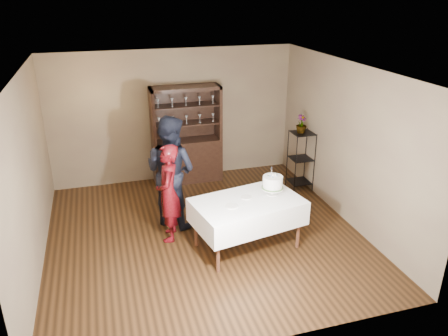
{
  "coord_description": "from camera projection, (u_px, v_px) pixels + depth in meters",
  "views": [
    {
      "loc": [
        -1.45,
        -6.1,
        3.81
      ],
      "look_at": [
        0.37,
        0.1,
        1.11
      ],
      "focal_mm": 35.0,
      "sensor_mm": 36.0,
      "label": 1
    }
  ],
  "objects": [
    {
      "name": "potted_plant",
      "position": [
        301.0,
        124.0,
        8.36
      ],
      "size": [
        0.26,
        0.26,
        0.36
      ],
      "primitive_type": "imported",
      "rotation": [
        0.0,
        0.0,
        0.37
      ],
      "color": "#416831",
      "rests_on": "plant_etagere"
    },
    {
      "name": "cake_table",
      "position": [
        247.0,
        212.0,
        6.68
      ],
      "size": [
        1.77,
        1.28,
        0.81
      ],
      "rotation": [
        0.0,
        0.0,
        0.19
      ],
      "color": "white",
      "rests_on": "floor"
    },
    {
      "name": "plate_far",
      "position": [
        246.0,
        197.0,
        6.69
      ],
      "size": [
        0.21,
        0.21,
        0.01
      ],
      "primitive_type": "cylinder",
      "rotation": [
        0.0,
        0.0,
        0.26
      ],
      "color": "silver",
      "rests_on": "cake_table"
    },
    {
      "name": "wall_left",
      "position": [
        29.0,
        177.0,
        6.07
      ],
      "size": [
        0.02,
        5.0,
        2.7
      ],
      "primitive_type": "cube",
      "color": "brown",
      "rests_on": "floor"
    },
    {
      "name": "woman",
      "position": [
        168.0,
        193.0,
        6.86
      ],
      "size": [
        0.5,
        0.65,
        1.6
      ],
      "primitive_type": "imported",
      "rotation": [
        0.0,
        0.0,
        -1.79
      ],
      "color": "#3D0507",
      "rests_on": "floor"
    },
    {
      "name": "wall_right",
      "position": [
        346.0,
        143.0,
        7.38
      ],
      "size": [
        0.02,
        5.0,
        2.7
      ],
      "primitive_type": "cube",
      "color": "brown",
      "rests_on": "floor"
    },
    {
      "name": "plate_near",
      "position": [
        232.0,
        206.0,
        6.42
      ],
      "size": [
        0.23,
        0.23,
        0.01
      ],
      "primitive_type": "cylinder",
      "rotation": [
        0.0,
        0.0,
        0.2
      ],
      "color": "silver",
      "rests_on": "cake_table"
    },
    {
      "name": "ceiling",
      "position": [
        201.0,
        70.0,
        6.21
      ],
      "size": [
        5.0,
        5.0,
        0.0
      ],
      "primitive_type": "plane",
      "rotation": [
        3.14,
        0.0,
        0.0
      ],
      "color": "white",
      "rests_on": "back_wall"
    },
    {
      "name": "cake",
      "position": [
        273.0,
        183.0,
        6.73
      ],
      "size": [
        0.34,
        0.34,
        0.47
      ],
      "rotation": [
        0.0,
        0.0,
        -0.08
      ],
      "color": "silver",
      "rests_on": "cake_table"
    },
    {
      "name": "china_hutch",
      "position": [
        187.0,
        150.0,
        9.04
      ],
      "size": [
        1.4,
        0.48,
        2.0
      ],
      "color": "black",
      "rests_on": "floor"
    },
    {
      "name": "man",
      "position": [
        171.0,
        171.0,
        7.28
      ],
      "size": [
        1.17,
        1.17,
        1.91
      ],
      "primitive_type": "imported",
      "rotation": [
        0.0,
        0.0,
        2.36
      ],
      "color": "black",
      "rests_on": "floor"
    },
    {
      "name": "back_wall",
      "position": [
        174.0,
        116.0,
        8.94
      ],
      "size": [
        5.0,
        0.02,
        2.7
      ],
      "primitive_type": "cube",
      "color": "brown",
      "rests_on": "floor"
    },
    {
      "name": "plant_etagere",
      "position": [
        301.0,
        158.0,
        8.65
      ],
      "size": [
        0.42,
        0.42,
        1.2
      ],
      "color": "black",
      "rests_on": "floor"
    },
    {
      "name": "floor",
      "position": [
        204.0,
        234.0,
        7.25
      ],
      "size": [
        5.0,
        5.0,
        0.0
      ],
      "primitive_type": "plane",
      "color": "black",
      "rests_on": "ground"
    }
  ]
}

